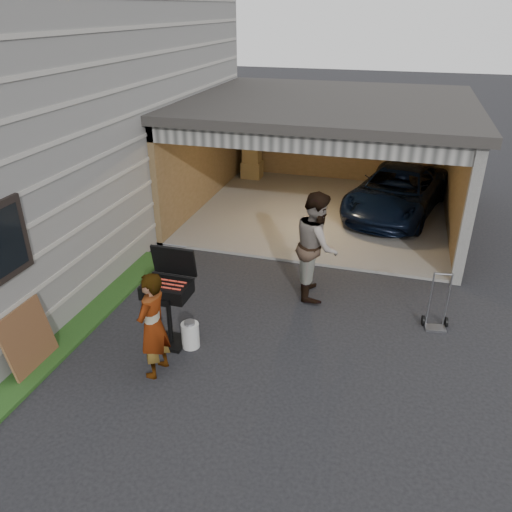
# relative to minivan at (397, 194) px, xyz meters

# --- Properties ---
(ground) EXTENTS (80.00, 80.00, 0.00)m
(ground) POSITION_rel_minivan_xyz_m (-2.60, -6.90, -0.57)
(ground) COLOR black
(ground) RESTS_ON ground
(house) EXTENTS (7.00, 11.00, 5.50)m
(house) POSITION_rel_minivan_xyz_m (-8.60, -2.90, 2.18)
(house) COLOR #474744
(house) RESTS_ON ground
(groundcover_strip) EXTENTS (0.50, 8.00, 0.06)m
(groundcover_strip) POSITION_rel_minivan_xyz_m (-4.85, -7.90, -0.54)
(groundcover_strip) COLOR #193814
(groundcover_strip) RESTS_ON ground
(garage) EXTENTS (6.80, 6.30, 2.90)m
(garage) POSITION_rel_minivan_xyz_m (-1.84, -0.11, 1.29)
(garage) COLOR #605E59
(garage) RESTS_ON ground
(minivan) EXTENTS (2.82, 4.47, 1.15)m
(minivan) POSITION_rel_minivan_xyz_m (0.00, 0.00, 0.00)
(minivan) COLOR black
(minivan) RESTS_ON ground
(woman) EXTENTS (0.45, 0.64, 1.65)m
(woman) POSITION_rel_minivan_xyz_m (-3.10, -7.40, 0.25)
(woman) COLOR silver
(woman) RESTS_ON ground
(man) EXTENTS (0.97, 1.13, 2.00)m
(man) POSITION_rel_minivan_xyz_m (-1.29, -4.50, 0.43)
(man) COLOR #513020
(man) RESTS_ON ground
(bbq_grill) EXTENTS (0.71, 0.62, 1.58)m
(bbq_grill) POSITION_rel_minivan_xyz_m (-3.20, -6.66, 0.36)
(bbq_grill) COLOR black
(bbq_grill) RESTS_ON ground
(propane_tank) EXTENTS (0.37, 0.37, 0.42)m
(propane_tank) POSITION_rel_minivan_xyz_m (-2.87, -6.68, -0.36)
(propane_tank) COLOR silver
(propane_tank) RESTS_ON ground
(plywood_panel) EXTENTS (0.25, 0.90, 0.99)m
(plywood_panel) POSITION_rel_minivan_xyz_m (-4.94, -7.80, -0.08)
(plywood_panel) COLOR #53321C
(plywood_panel) RESTS_ON ground
(hand_truck) EXTENTS (0.43, 0.35, 1.01)m
(hand_truck) POSITION_rel_minivan_xyz_m (0.87, -5.03, -0.38)
(hand_truck) COLOR gray
(hand_truck) RESTS_ON ground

